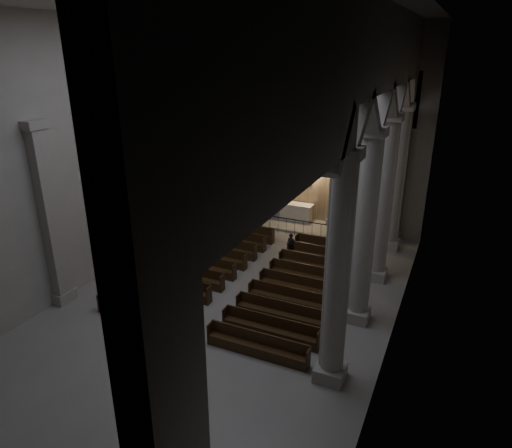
{
  "coord_description": "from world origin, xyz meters",
  "views": [
    {
      "loc": [
        8.51,
        -15.13,
        10.64
      ],
      "look_at": [
        0.17,
        3.0,
        2.89
      ],
      "focal_mm": 32.0,
      "sensor_mm": 36.0,
      "label": 1
    }
  ],
  "objects_px": {
    "candle_stand_left": "(261,223)",
    "candle_stand_right": "(345,236)",
    "pews": "(248,277)",
    "altar": "(296,212)",
    "worshipper": "(291,245)",
    "altar_rail": "(295,225)"
  },
  "relations": [
    {
      "from": "worshipper",
      "to": "altar_rail",
      "type": "bearing_deg",
      "value": 106.63
    },
    {
      "from": "worshipper",
      "to": "pews",
      "type": "bearing_deg",
      "value": -100.97
    },
    {
      "from": "altar_rail",
      "to": "altar",
      "type": "bearing_deg",
      "value": 108.33
    },
    {
      "from": "worshipper",
      "to": "altar",
      "type": "bearing_deg",
      "value": 107.79
    },
    {
      "from": "candle_stand_left",
      "to": "candle_stand_right",
      "type": "distance_m",
      "value": 5.34
    },
    {
      "from": "altar_rail",
      "to": "candle_stand_right",
      "type": "distance_m",
      "value": 3.05
    },
    {
      "from": "candle_stand_left",
      "to": "candle_stand_right",
      "type": "xyz_separation_m",
      "value": [
        5.33,
        0.17,
        0.0
      ]
    },
    {
      "from": "altar_rail",
      "to": "worshipper",
      "type": "xyz_separation_m",
      "value": [
        0.78,
        -2.76,
        -0.07
      ]
    },
    {
      "from": "altar",
      "to": "pews",
      "type": "distance_m",
      "value": 8.84
    },
    {
      "from": "altar_rail",
      "to": "candle_stand_right",
      "type": "height_order",
      "value": "candle_stand_right"
    },
    {
      "from": "pews",
      "to": "altar",
      "type": "bearing_deg",
      "value": 94.95
    },
    {
      "from": "candle_stand_left",
      "to": "worshipper",
      "type": "height_order",
      "value": "candle_stand_left"
    },
    {
      "from": "altar",
      "to": "altar_rail",
      "type": "relative_size",
      "value": 0.39
    },
    {
      "from": "candle_stand_right",
      "to": "worshipper",
      "type": "xyz_separation_m",
      "value": [
        -2.23,
        -3.11,
        0.27
      ]
    },
    {
      "from": "altar_rail",
      "to": "pews",
      "type": "relative_size",
      "value": 0.54
    },
    {
      "from": "altar",
      "to": "candle_stand_right",
      "type": "distance_m",
      "value": 4.25
    },
    {
      "from": "pews",
      "to": "worshipper",
      "type": "xyz_separation_m",
      "value": [
        0.78,
        3.74,
        0.36
      ]
    },
    {
      "from": "candle_stand_right",
      "to": "pews",
      "type": "relative_size",
      "value": 0.14
    },
    {
      "from": "candle_stand_left",
      "to": "worshipper",
      "type": "relative_size",
      "value": 1.08
    },
    {
      "from": "candle_stand_left",
      "to": "pews",
      "type": "bearing_deg",
      "value": -70.8
    },
    {
      "from": "candle_stand_right",
      "to": "altar_rail",
      "type": "bearing_deg",
      "value": -173.28
    },
    {
      "from": "candle_stand_left",
      "to": "pews",
      "type": "xyz_separation_m",
      "value": [
        2.32,
        -6.68,
        -0.09
      ]
    }
  ]
}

